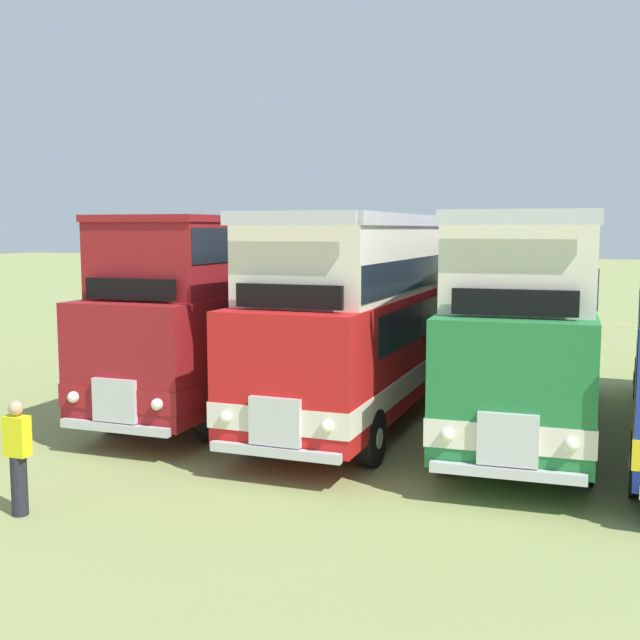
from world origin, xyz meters
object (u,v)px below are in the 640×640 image
(bus_second_in_row, at_px, (372,311))
(bus_third_in_row, at_px, (528,318))
(bus_first_in_row, at_px, (242,301))
(marshal_person, at_px, (18,457))

(bus_second_in_row, xyz_separation_m, bus_third_in_row, (3.42, -0.08, -0.00))
(bus_first_in_row, distance_m, marshal_person, 8.43)
(bus_first_in_row, bearing_deg, bus_third_in_row, -4.04)
(bus_second_in_row, bearing_deg, bus_first_in_row, 173.35)
(bus_third_in_row, xyz_separation_m, marshal_person, (-6.66, -7.80, -1.47))
(marshal_person, bearing_deg, bus_third_in_row, 49.49)
(bus_third_in_row, bearing_deg, bus_second_in_row, 178.60)
(bus_first_in_row, height_order, marshal_person, bus_first_in_row)
(bus_first_in_row, relative_size, bus_third_in_row, 1.02)
(bus_second_in_row, height_order, bus_third_in_row, same)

